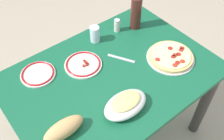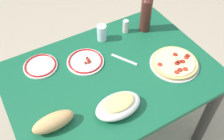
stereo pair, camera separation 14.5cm
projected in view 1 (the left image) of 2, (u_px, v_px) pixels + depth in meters
ground_plane at (112, 135)px, 2.00m from camera, size 8.00×8.00×0.00m
dining_table at (112, 87)px, 1.57m from camera, size 1.17×0.82×0.70m
pepperoni_pizza at (171, 56)px, 1.55m from camera, size 0.29×0.29×0.03m
baked_pasta_dish at (125, 104)px, 1.29m from camera, size 0.24×0.15×0.08m
wine_bottle at (136, 10)px, 1.66m from camera, size 0.07×0.07×0.32m
water_glass at (95, 34)px, 1.63m from camera, size 0.06×0.06×0.10m
side_plate_near at (83, 64)px, 1.51m from camera, size 0.22×0.22×0.02m
side_plate_far at (38, 74)px, 1.47m from camera, size 0.20×0.20×0.02m
bread_loaf at (64, 129)px, 1.20m from camera, size 0.20×0.09×0.08m
spice_shaker at (117, 25)px, 1.70m from camera, size 0.04×0.04×0.09m
fork_right at (121, 58)px, 1.56m from camera, size 0.10×0.16×0.00m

